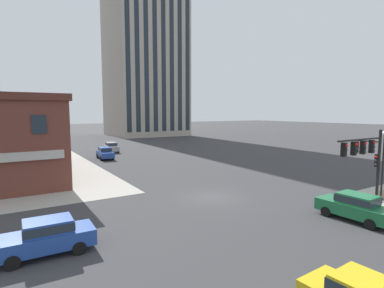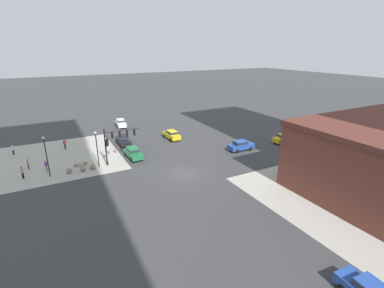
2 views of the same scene
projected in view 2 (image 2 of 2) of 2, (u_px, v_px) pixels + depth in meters
name	position (u px, v px, depth m)	size (l,w,h in m)	color
ground_plane	(185.00, 173.00, 38.21)	(320.00, 320.00, 0.00)	#38383A
sidewalk_corner_slab	(51.00, 159.00, 43.15)	(20.00, 19.00, 0.02)	#A8A399
traffic_signal_main	(114.00, 140.00, 40.25)	(5.16, 2.09, 5.50)	black
bollard_sphere_curb_a	(93.00, 166.00, 39.50)	(0.78, 0.78, 0.78)	gray
bollard_sphere_curb_b	(83.00, 169.00, 38.79)	(0.78, 0.78, 0.78)	gray
bollard_sphere_curb_c	(69.00, 170.00, 38.17)	(0.78, 0.78, 0.78)	gray
bench_near_signal	(80.00, 163.00, 40.69)	(1.82, 0.56, 0.49)	tan
pedestrian_near_bench	(13.00, 149.00, 44.56)	(0.38, 0.44, 1.66)	#232847
pedestrian_at_curb	(22.00, 172.00, 36.39)	(0.36, 0.46, 1.68)	black
pedestrian_walking_east	(65.00, 143.00, 47.09)	(0.50, 0.34, 1.78)	black
pedestrian_with_bag	(46.00, 165.00, 38.37)	(0.34, 0.49, 1.75)	gray
pedestrian_by_lamp	(28.00, 162.00, 39.32)	(0.25, 0.54, 1.72)	black
street_lamp_corner_near	(97.00, 145.00, 39.11)	(0.36, 0.36, 5.36)	black
street_lamp_mid_sidewalk	(46.00, 152.00, 36.13)	(0.36, 0.36, 5.61)	black
car_main_northbound_near	(123.00, 140.00, 49.23)	(1.91, 4.41, 1.68)	black
car_main_southbound_near	(285.00, 138.00, 50.25)	(4.52, 2.13, 1.68)	gold
car_main_southbound_far	(332.00, 145.00, 46.53)	(4.52, 2.13, 1.68)	#7A3389
car_cross_eastbound	(172.00, 134.00, 52.30)	(2.05, 4.48, 1.68)	gold
car_cross_westbound	(241.00, 145.00, 46.54)	(4.43, 1.96, 1.68)	#23479E
car_parked_curb	(133.00, 152.00, 43.30)	(2.04, 4.47, 1.68)	#1E6B3D
car_main_mid	(121.00, 123.00, 60.51)	(2.17, 4.53, 1.68)	silver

